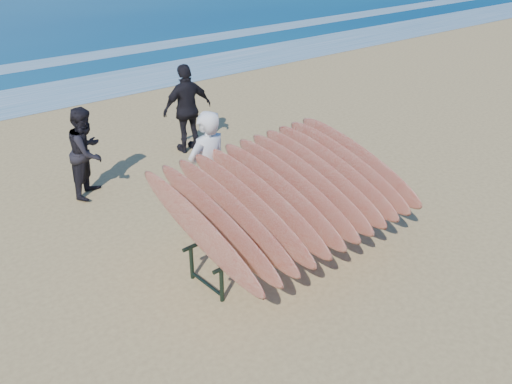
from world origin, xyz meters
The scene contains 7 objects.
ground centered at (0.00, 0.00, 0.00)m, with size 120.00×120.00×0.00m, color tan.
foam_near centered at (0.00, 10.00, 0.01)m, with size 160.00×160.00×0.00m, color white.
foam_far centered at (0.00, 13.50, 0.01)m, with size 160.00×160.00×0.00m, color white.
surfboard_rack centered at (0.38, 0.55, 0.94)m, with size 3.37×2.83×1.55m.
person_white centered at (-0.17, 1.78, 0.95)m, with size 0.70×0.46×1.91m, color silver.
person_dark_a centered at (-1.24, 3.94, 0.79)m, with size 0.77×0.60×1.59m, color black.
person_dark_b centered at (1.12, 4.57, 0.90)m, with size 1.06×0.44×1.80m, color black.
Camera 1 is at (-4.04, -4.56, 4.50)m, focal length 38.00 mm.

